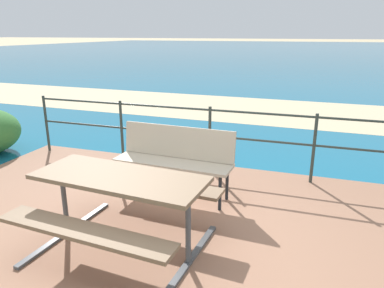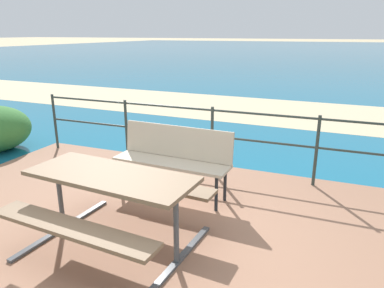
{
  "view_description": "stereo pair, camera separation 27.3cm",
  "coord_description": "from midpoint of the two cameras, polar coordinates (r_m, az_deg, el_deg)",
  "views": [
    {
      "loc": [
        1.4,
        -2.6,
        2.07
      ],
      "look_at": [
        -0.06,
        1.73,
        0.65
      ],
      "focal_mm": 33.73,
      "sensor_mm": 36.0,
      "label": 1
    },
    {
      "loc": [
        1.65,
        -2.5,
        2.07
      ],
      "look_at": [
        -0.06,
        1.73,
        0.65
      ],
      "focal_mm": 33.73,
      "sensor_mm": 36.0,
      "label": 2
    }
  ],
  "objects": [
    {
      "name": "sea_water",
      "position": [
        42.63,
        17.11,
        13.78
      ],
      "size": [
        90.0,
        90.0,
        0.01
      ],
      "primitive_type": "cube",
      "color": "#196B8E",
      "rests_on": "ground"
    },
    {
      "name": "park_bench",
      "position": [
        4.55,
        -4.43,
        -1.69
      ],
      "size": [
        1.52,
        0.49,
        0.88
      ],
      "rotation": [
        0.0,
        0.0,
        -0.04
      ],
      "color": "#BCAD93",
      "rests_on": "patio_paving"
    },
    {
      "name": "patio_paving",
      "position": [
        3.6,
        -10.52,
        -17.55
      ],
      "size": [
        6.4,
        5.2,
        0.06
      ],
      "primitive_type": "cube",
      "color": "#996B51",
      "rests_on": "ground"
    },
    {
      "name": "picnic_table",
      "position": [
        3.47,
        -13.5,
        -7.64
      ],
      "size": [
        1.71,
        1.46,
        0.75
      ],
      "rotation": [
        0.0,
        0.0,
        -0.07
      ],
      "color": "#7A6047",
      "rests_on": "patio_paving"
    },
    {
      "name": "railing_fence",
      "position": [
        5.32,
        1.36,
        2.2
      ],
      "size": [
        5.94,
        0.04,
        0.98
      ],
      "color": "#2D3833",
      "rests_on": "patio_paving"
    },
    {
      "name": "beach_strip",
      "position": [
        10.19,
        9.73,
        5.35
      ],
      "size": [
        54.07,
        4.88,
        0.01
      ],
      "primitive_type": "cube",
      "rotation": [
        0.0,
        0.0,
        -0.03
      ],
      "color": "beige",
      "rests_on": "ground"
    },
    {
      "name": "ground_plane",
      "position": [
        3.62,
        -10.49,
        -17.94
      ],
      "size": [
        240.0,
        240.0,
        0.0
      ],
      "primitive_type": "plane",
      "color": "tan"
    }
  ]
}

